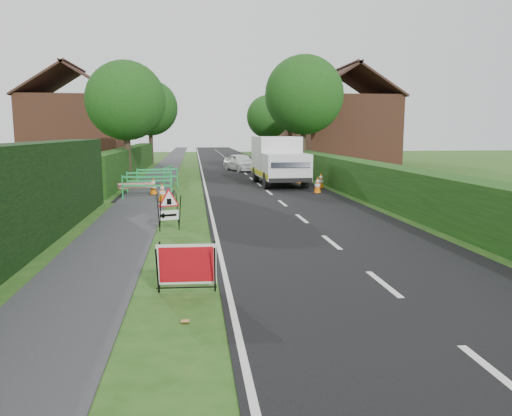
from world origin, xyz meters
TOP-DOWN VIEW (x-y plane):
  - ground at (0.00, 0.00)m, footprint 120.00×120.00m
  - road_surface at (2.50, 35.00)m, footprint 6.00×90.00m
  - footpath at (-3.00, 35.00)m, footprint 2.00×90.00m
  - hedge_west_near at (-5.00, 0.00)m, footprint 1.10×18.00m
  - hedge_west_far at (-5.00, 22.00)m, footprint 1.00×24.00m
  - hedge_east at (6.50, 16.00)m, footprint 1.20×50.00m
  - house_west at (-10.00, 30.00)m, footprint 7.50×7.40m
  - house_east_a at (11.00, 28.00)m, footprint 7.50×7.40m
  - house_east_b at (12.00, 42.00)m, footprint 7.50×7.40m
  - tree_nw at (-4.60, 18.00)m, footprint 4.40×4.40m
  - tree_ne at (6.40, 22.00)m, footprint 5.20×5.20m
  - tree_fw at (-4.60, 34.00)m, footprint 4.80×4.80m
  - tree_fe at (6.40, 38.00)m, footprint 4.20×4.20m
  - red_rect_sign at (-1.07, -2.53)m, footprint 1.04×0.65m
  - triangle_sign at (-1.65, 3.03)m, footprint 0.87×0.87m
  - works_van at (3.53, 15.03)m, footprint 2.34×5.60m
  - traffic_cone_0 at (4.65, 11.03)m, footprint 0.38×0.38m
  - traffic_cone_1 at (5.30, 12.96)m, footprint 0.38×0.38m
  - traffic_cone_2 at (4.74, 15.40)m, footprint 0.38×0.38m
  - traffic_cone_3 at (-2.18, 9.16)m, footprint 0.38×0.38m
  - traffic_cone_4 at (-2.70, 11.40)m, footprint 0.38×0.38m
  - ped_barrier_0 at (-2.87, 10.14)m, footprint 2.08×0.46m
  - ped_barrier_1 at (-2.94, 12.28)m, footprint 2.09×0.59m
  - ped_barrier_2 at (-2.72, 14.27)m, footprint 2.08×0.85m
  - ped_barrier_3 at (-2.27, 15.69)m, footprint 0.65×2.09m
  - redwhite_plank at (-3.45, 11.19)m, footprint 1.49×0.21m
  - litter_can at (-1.08, -3.94)m, footprint 0.12×0.07m
  - hatchback_car at (2.42, 24.50)m, footprint 2.54×3.97m

SIDE VIEW (x-z plane):
  - ground at x=0.00m, z-range 0.00..0.00m
  - hedge_west_near at x=-5.00m, z-range -1.25..1.25m
  - hedge_west_far at x=-5.00m, z-range -0.90..0.90m
  - hedge_east at x=6.50m, z-range -0.75..0.75m
  - redwhite_plank at x=-3.45m, z-range -0.12..0.12m
  - litter_can at x=-1.08m, z-range -0.03..0.03m
  - road_surface at x=2.50m, z-range -0.01..0.01m
  - footpath at x=-3.00m, z-range -0.01..0.02m
  - traffic_cone_0 at x=4.65m, z-range 0.00..0.79m
  - traffic_cone_1 at x=5.30m, z-range 0.00..0.79m
  - traffic_cone_2 at x=4.74m, z-range 0.00..0.79m
  - traffic_cone_3 at x=-2.18m, z-range 0.00..0.79m
  - traffic_cone_4 at x=-2.70m, z-range 0.00..0.79m
  - red_rect_sign at x=-1.07m, z-range 0.06..0.92m
  - hatchback_car at x=2.42m, z-range 0.00..1.26m
  - ped_barrier_0 at x=-2.87m, z-range 0.13..1.13m
  - ped_barrier_1 at x=-2.94m, z-range 0.13..1.13m
  - ped_barrier_2 at x=-2.72m, z-range 0.13..1.13m
  - ped_barrier_3 at x=-2.27m, z-range 0.13..1.13m
  - triangle_sign at x=-1.65m, z-range 0.20..1.22m
  - works_van at x=3.53m, z-range 0.08..2.60m
  - house_west at x=-10.00m, z-range -1.04..6.84m
  - house_east_a at x=11.00m, z-range -1.04..6.84m
  - house_east_b at x=12.00m, z-range -1.04..6.84m
  - tree_fe at x=6.40m, z-range 1.05..7.39m
  - tree_nw at x=-4.60m, z-range 1.13..7.83m
  - tree_fw at x=-4.60m, z-range 1.21..8.45m
  - tree_ne at x=6.40m, z-range 1.28..9.07m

